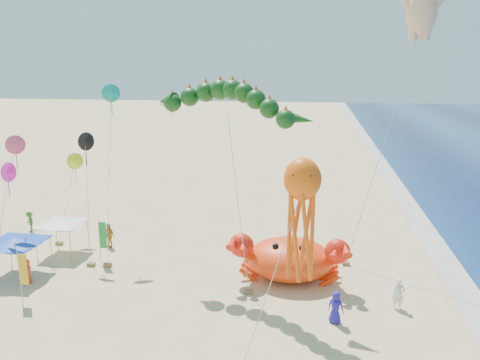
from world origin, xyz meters
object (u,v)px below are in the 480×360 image
Objects in this scene: dragon_kite at (225,106)px; octopus_kite at (301,210)px; crab_inflatable at (289,258)px; cherub_kite at (422,4)px; canopy_white at (61,221)px; canopy_blue at (14,240)px.

octopus_kite is (4.98, -9.10, -3.49)m from dragon_kite.
dragon_kite is 10.95m from octopus_kite.
cherub_kite is at bearing 30.45° from crab_inflatable.
dragon_kite is 0.64× the size of cherub_kite.
octopus_kite is at bearing -115.59° from cherub_kite.
canopy_white is at bearing 174.25° from crab_inflatable.
dragon_kite is at bearing 118.68° from octopus_kite.
canopy_white is (-17.71, 11.35, -5.25)m from octopus_kite.
dragon_kite is 3.88× the size of canopy_white.
dragon_kite reaches higher than canopy_white.
dragon_kite reaches higher than octopus_kite.
crab_inflatable is 11.54m from octopus_kite.
dragon_kite is 16.40m from canopy_blue.
canopy_blue is at bearing -104.46° from canopy_white.
canopy_white is at bearing 75.54° from canopy_blue.
canopy_white is at bearing 147.35° from octopus_kite.
canopy_white is (1.03, 4.00, -0.00)m from canopy_blue.
crab_inflatable is 18.24m from cherub_kite.
crab_inflatable is 2.03× the size of canopy_blue.
crab_inflatable is at bearing 7.39° from canopy_blue.
cherub_kite is (11.78, 5.10, 6.16)m from dragon_kite.
octopus_kite is 20.81m from canopy_blue.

